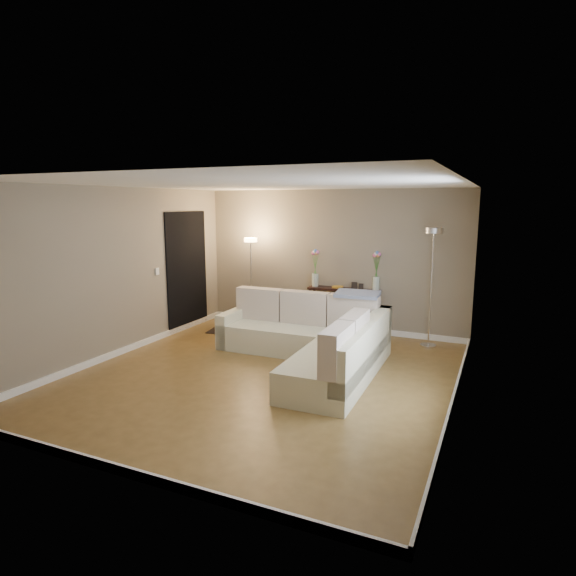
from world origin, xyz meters
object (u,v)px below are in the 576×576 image
at_px(console_table, 340,307).
at_px(floor_lamp_lit, 251,264).
at_px(floor_lamp_unlit, 432,264).
at_px(sectional_sofa, 314,340).

xyz_separation_m(console_table, floor_lamp_lit, (-1.68, -0.34, 0.74)).
relative_size(console_table, floor_lamp_unlit, 0.69).
relative_size(floor_lamp_lit, floor_lamp_unlit, 0.87).
bearing_deg(floor_lamp_lit, console_table, 11.60).
bearing_deg(sectional_sofa, floor_lamp_lit, 141.26).
relative_size(sectional_sofa, floor_lamp_unlit, 1.38).
bearing_deg(floor_lamp_unlit, sectional_sofa, -133.69).
height_order(console_table, floor_lamp_unlit, floor_lamp_unlit).
height_order(sectional_sofa, floor_lamp_unlit, floor_lamp_unlit).
height_order(sectional_sofa, console_table, sectional_sofa).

